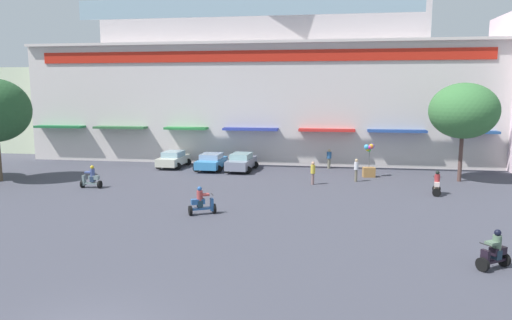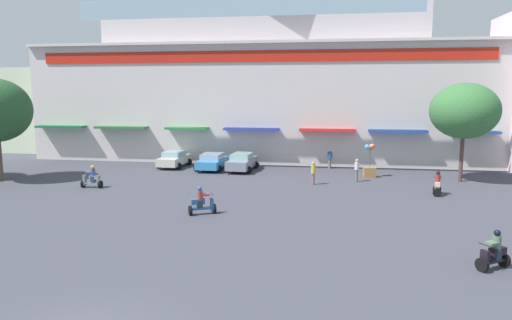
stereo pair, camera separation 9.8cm
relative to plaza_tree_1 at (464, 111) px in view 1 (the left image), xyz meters
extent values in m
plane|color=#42434F|center=(-16.00, -11.67, -5.13)|extent=(128.00, 128.00, 0.00)
cube|color=silver|center=(-16.00, 12.01, 0.16)|extent=(42.85, 13.35, 10.57)
cube|color=silver|center=(-16.00, 12.68, 9.12)|extent=(29.61, 12.02, 7.35)
cube|color=red|center=(-16.00, 5.27, 4.39)|extent=(39.42, 0.12, 0.96)
cube|color=silver|center=(-16.00, 5.23, 5.56)|extent=(42.85, 0.70, 0.24)
cube|color=#1D6738|center=(-34.32, 4.78, -1.91)|extent=(4.67, 1.10, 0.20)
cube|color=#31663C|center=(-28.33, 4.78, -1.91)|extent=(4.85, 1.10, 0.20)
cube|color=#287C3B|center=(-22.10, 4.78, -1.91)|extent=(3.84, 1.10, 0.20)
cube|color=#2E3BA0|center=(-16.25, 4.78, -1.91)|extent=(4.84, 1.10, 0.20)
cube|color=red|center=(-9.67, 4.78, -1.91)|extent=(4.76, 1.10, 0.20)
cube|color=#284B9A|center=(-3.86, 4.78, -1.91)|extent=(4.75, 1.10, 0.20)
cube|color=#28518F|center=(2.20, 4.78, -1.91)|extent=(3.79, 1.10, 0.20)
cube|color=#99B7C6|center=(-16.00, -0.05, 7.65)|extent=(26.06, 0.08, 1.47)
cube|color=beige|center=(-45.48, 14.14, -0.67)|extent=(12.17, 10.92, 8.92)
cylinder|color=brown|center=(0.00, 0.00, -3.40)|extent=(0.28, 0.28, 3.46)
ellipsoid|color=#3B753C|center=(0.00, 0.00, 0.01)|extent=(4.79, 4.94, 3.98)
cube|color=beige|center=(-22.70, 2.90, -4.53)|extent=(1.94, 4.00, 0.66)
cube|color=#91B3C1|center=(-22.70, 2.90, -3.97)|extent=(1.59, 2.03, 0.46)
cylinder|color=black|center=(-23.50, 4.15, -4.83)|extent=(0.61, 0.20, 0.60)
cylinder|color=black|center=(-21.77, 4.06, -4.83)|extent=(0.61, 0.20, 0.60)
cylinder|color=black|center=(-23.63, 1.73, -4.83)|extent=(0.61, 0.20, 0.60)
cylinder|color=black|center=(-21.90, 1.64, -4.83)|extent=(0.61, 0.20, 0.60)
cube|color=#3986C5|center=(-19.12, 2.08, -4.54)|extent=(1.91, 4.07, 0.64)
cube|color=#98ADCA|center=(-19.12, 2.08, -3.99)|extent=(1.62, 2.05, 0.46)
cylinder|color=black|center=(-20.01, 3.35, -4.83)|extent=(0.60, 0.18, 0.60)
cylinder|color=black|center=(-18.18, 3.31, -4.83)|extent=(0.60, 0.18, 0.60)
cylinder|color=black|center=(-20.06, 0.85, -4.83)|extent=(0.60, 0.18, 0.60)
cylinder|color=black|center=(-18.23, 0.81, -4.83)|extent=(0.60, 0.18, 0.60)
cube|color=gray|center=(-16.58, 2.06, -4.50)|extent=(2.00, 4.35, 0.72)
cube|color=#96C0C0|center=(-16.58, 2.06, -3.91)|extent=(1.62, 2.21, 0.46)
cylinder|color=black|center=(-17.36, 3.43, -4.83)|extent=(0.61, 0.20, 0.60)
cylinder|color=black|center=(-15.63, 3.32, -4.83)|extent=(0.61, 0.20, 0.60)
cylinder|color=black|center=(-17.53, 0.80, -4.83)|extent=(0.61, 0.20, 0.60)
cylinder|color=black|center=(-15.79, 0.69, -4.83)|extent=(0.61, 0.20, 0.60)
cylinder|color=black|center=(-3.85, -17.85, -4.87)|extent=(0.41, 0.51, 0.52)
cylinder|color=black|center=(-2.89, -17.19, -4.87)|extent=(0.41, 0.51, 0.52)
cube|color=black|center=(-3.37, -17.52, -4.81)|extent=(1.00, 0.81, 0.10)
cube|color=black|center=(-3.20, -17.40, -4.46)|extent=(0.71, 0.62, 0.28)
cube|color=black|center=(-3.76, -17.79, -4.66)|extent=(0.30, 0.34, 0.65)
cylinder|color=black|center=(-3.78, -17.80, -4.12)|extent=(0.32, 0.45, 0.04)
cube|color=#1F3243|center=(-3.28, -17.46, -4.58)|extent=(0.41, 0.42, 0.36)
cylinder|color=#566F59|center=(-3.28, -17.46, -4.13)|extent=(0.44, 0.44, 0.54)
sphere|color=black|center=(-3.28, -17.46, -3.75)|extent=(0.25, 0.25, 0.25)
cube|color=#566F59|center=(-3.49, -17.60, -4.11)|extent=(0.56, 0.53, 0.10)
cylinder|color=black|center=(-2.52, -4.29, -4.87)|extent=(0.54, 0.25, 0.52)
cylinder|color=black|center=(-2.76, -5.44, -4.87)|extent=(0.54, 0.25, 0.52)
cube|color=beige|center=(-2.64, -4.86, -4.81)|extent=(0.49, 1.06, 0.10)
cube|color=beige|center=(-2.69, -5.07, -4.39)|extent=(0.43, 0.70, 0.28)
cube|color=beige|center=(-2.55, -4.41, -4.61)|extent=(0.34, 0.20, 0.72)
cylinder|color=black|center=(-2.54, -4.38, -4.05)|extent=(0.52, 0.14, 0.04)
cube|color=#72624F|center=(-2.67, -4.98, -4.51)|extent=(0.37, 0.34, 0.36)
cylinder|color=maroon|center=(-2.67, -4.98, -4.06)|extent=(0.38, 0.38, 0.54)
sphere|color=black|center=(-2.67, -4.98, -3.68)|extent=(0.25, 0.25, 0.25)
cube|color=maroon|center=(-2.61, -4.73, -4.03)|extent=(0.42, 0.50, 0.10)
cylinder|color=black|center=(-26.05, -6.28, -4.87)|extent=(0.14, 0.52, 0.52)
cylinder|color=black|center=(-24.80, -6.28, -4.87)|extent=(0.14, 0.52, 0.52)
cube|color=slate|center=(-25.42, -6.28, -4.81)|extent=(1.10, 0.28, 0.10)
cube|color=slate|center=(-25.20, -6.28, -4.40)|extent=(0.70, 0.30, 0.28)
cube|color=slate|center=(-25.92, -6.28, -4.62)|extent=(0.14, 0.32, 0.71)
cylinder|color=black|center=(-25.95, -6.28, -4.06)|extent=(0.04, 0.52, 0.04)
cube|color=#24344E|center=(-25.30, -6.28, -4.52)|extent=(0.28, 0.32, 0.36)
cylinder|color=#44548D|center=(-25.30, -6.28, -4.07)|extent=(0.32, 0.32, 0.54)
sphere|color=gold|center=(-25.30, -6.28, -3.69)|extent=(0.25, 0.25, 0.25)
cube|color=#44548D|center=(-25.57, -6.28, -4.04)|extent=(0.44, 0.34, 0.10)
cylinder|color=black|center=(-15.55, -11.43, -4.87)|extent=(0.37, 0.53, 0.52)
cylinder|color=black|center=(-16.70, -12.03, -4.87)|extent=(0.37, 0.53, 0.52)
cube|color=#295693|center=(-16.13, -11.73, -4.81)|extent=(1.14, 0.78, 0.10)
cube|color=#295693|center=(-16.33, -11.83, -4.41)|extent=(0.78, 0.60, 0.28)
cube|color=#295693|center=(-15.67, -11.49, -4.62)|extent=(0.27, 0.35, 0.70)
cylinder|color=black|center=(-15.64, -11.47, -4.07)|extent=(0.27, 0.48, 0.04)
cube|color=#1D3543|center=(-16.24, -11.79, -4.53)|extent=(0.40, 0.41, 0.36)
cylinder|color=#A03E3E|center=(-16.24, -11.79, -4.09)|extent=(0.43, 0.43, 0.52)
sphere|color=#2759A1|center=(-16.24, -11.79, -3.72)|extent=(0.25, 0.25, 0.25)
cube|color=#A03E3E|center=(-15.99, -11.65, -4.06)|extent=(0.55, 0.51, 0.10)
cylinder|color=#6F6A58|center=(-9.41, 4.24, -4.69)|extent=(0.35, 0.35, 0.87)
cylinder|color=#2C5A8F|center=(-9.41, 4.24, -3.98)|extent=(0.56, 0.56, 0.55)
sphere|color=tan|center=(-9.41, 4.24, -3.60)|extent=(0.23, 0.23, 0.23)
cylinder|color=#6D6755|center=(-7.47, -1.25, -4.69)|extent=(0.22, 0.22, 0.87)
cylinder|color=silver|center=(-7.47, -1.25, -3.97)|extent=(0.36, 0.36, 0.57)
sphere|color=tan|center=(-7.47, -1.25, -3.57)|extent=(0.24, 0.24, 0.24)
cylinder|color=#7F6260|center=(-10.54, -2.83, -4.73)|extent=(0.27, 0.27, 0.80)
cylinder|color=gold|center=(-10.54, -2.83, -4.03)|extent=(0.43, 0.43, 0.60)
sphere|color=tan|center=(-10.54, -2.83, -3.61)|extent=(0.24, 0.24, 0.24)
cube|color=#A3743F|center=(-6.39, 0.74, -4.75)|extent=(0.97, 0.72, 0.75)
cylinder|color=#4C4C4C|center=(-6.39, 0.74, -3.78)|extent=(0.04, 0.04, 1.20)
sphere|color=yellow|center=(-6.28, 0.73, -2.74)|extent=(0.35, 0.35, 0.35)
sphere|color=#9D46D0|center=(-6.21, 0.96, -2.77)|extent=(0.39, 0.39, 0.39)
sphere|color=green|center=(-6.43, 0.88, -3.05)|extent=(0.30, 0.30, 0.30)
sphere|color=yellow|center=(-6.54, 0.79, -2.95)|extent=(0.33, 0.33, 0.33)
sphere|color=#40A5D7|center=(-6.63, 0.62, -2.79)|extent=(0.39, 0.39, 0.39)
sphere|color=#E2319B|center=(-6.42, 0.58, -2.81)|extent=(0.29, 0.29, 0.29)
sphere|color=orange|center=(-6.31, 0.62, -2.78)|extent=(0.30, 0.30, 0.30)
camera|label=1|loc=(-9.59, -35.19, 1.46)|focal=32.58mm
camera|label=2|loc=(-9.49, -35.17, 1.46)|focal=32.58mm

